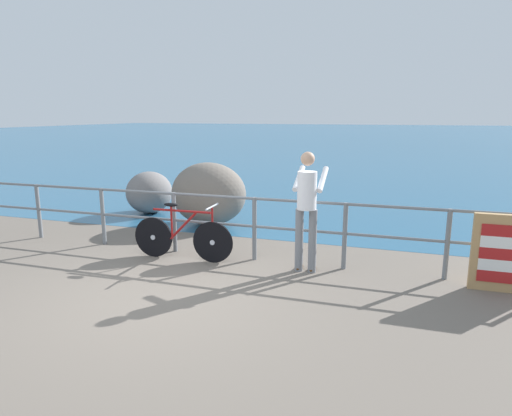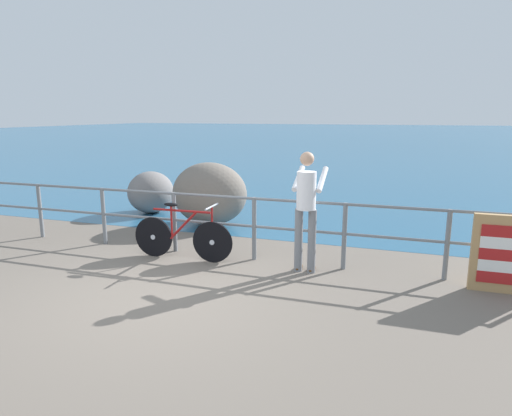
{
  "view_description": "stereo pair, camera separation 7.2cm",
  "coord_description": "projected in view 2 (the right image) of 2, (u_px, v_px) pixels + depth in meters",
  "views": [
    {
      "loc": [
        2.84,
        -4.76,
        2.31
      ],
      "look_at": [
        0.61,
        2.18,
        0.76
      ],
      "focal_mm": 31.33,
      "sensor_mm": 36.0,
      "label": 1
    },
    {
      "loc": [
        2.91,
        -4.74,
        2.31
      ],
      "look_at": [
        0.61,
        2.18,
        0.76
      ],
      "focal_mm": 31.33,
      "sensor_mm": 36.0,
      "label": 2
    }
  ],
  "objects": [
    {
      "name": "bicycle",
      "position": [
        183.0,
        236.0,
        7.14
      ],
      "size": [
        1.7,
        0.48,
        0.92
      ],
      "rotation": [
        0.0,
        0.0,
        0.02
      ],
      "color": "black",
      "rests_on": "ground_plane"
    },
    {
      "name": "folded_deckchair_stack",
      "position": [
        506.0,
        255.0,
        5.77
      ],
      "size": [
        0.84,
        0.1,
        1.04
      ],
      "color": "tan",
      "rests_on": "ground_plane"
    },
    {
      "name": "person_at_railing",
      "position": [
        306.0,
        206.0,
        6.47
      ],
      "size": [
        0.45,
        0.64,
        1.78
      ],
      "rotation": [
        0.0,
        0.0,
        1.55
      ],
      "color": "slate",
      "rests_on": "ground_plane"
    },
    {
      "name": "breakwater_boulder_left",
      "position": [
        151.0,
        192.0,
        10.51
      ],
      "size": [
        1.05,
        1.14,
        0.98
      ],
      "color": "slate",
      "rests_on": "ground"
    },
    {
      "name": "breakwater_boulder_main",
      "position": [
        210.0,
        194.0,
        9.36
      ],
      "size": [
        1.61,
        1.27,
        1.32
      ],
      "color": "slate",
      "rests_on": "ground"
    },
    {
      "name": "promenade_railing",
      "position": [
        213.0,
        218.0,
        7.3
      ],
      "size": [
        10.03,
        0.07,
        1.02
      ],
      "color": "slate",
      "rests_on": "ground_plane"
    },
    {
      "name": "ground_plane",
      "position": [
        348.0,
        158.0,
        24.35
      ],
      "size": [
        120.0,
        120.0,
        0.1
      ],
      "primitive_type": "cube",
      "color": "#6B6056"
    },
    {
      "name": "sea_surface",
      "position": [
        379.0,
        134.0,
        50.29
      ],
      "size": [
        120.0,
        90.0,
        0.01
      ],
      "primitive_type": "cube",
      "color": "#285B7F",
      "rests_on": "ground_plane"
    }
  ]
}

